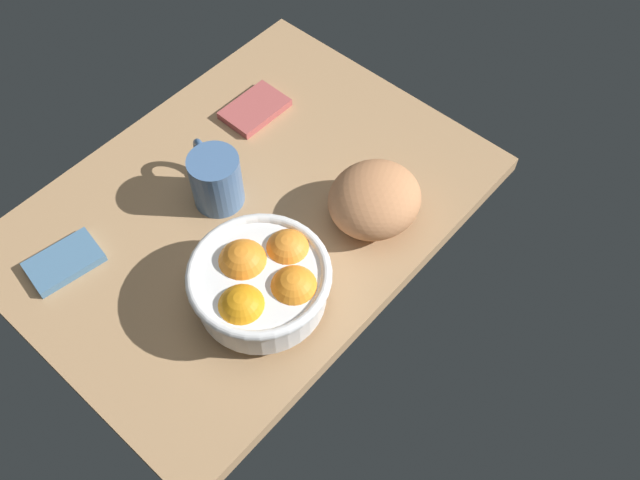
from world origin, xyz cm
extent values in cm
cube|color=tan|center=(0.00, 0.00, -1.50)|extent=(78.59, 57.74, 3.00)
cylinder|color=white|center=(11.35, 14.88, 0.90)|extent=(10.96, 10.96, 1.79)
cylinder|color=white|center=(11.35, 14.88, 4.97)|extent=(19.64, 19.64, 6.35)
torus|color=white|center=(11.35, 14.88, 8.15)|extent=(21.24, 21.24, 1.60)
sphere|color=orange|center=(9.39, 19.91, 6.59)|extent=(7.42, 7.42, 7.42)
sphere|color=orange|center=(16.52, 16.50, 6.58)|extent=(7.36, 7.36, 7.36)
sphere|color=orange|center=(11.18, 11.39, 6.65)|extent=(7.80, 7.80, 7.80)
sphere|color=orange|center=(5.18, 14.78, 6.55)|extent=(7.19, 7.19, 7.19)
ellipsoid|color=tan|center=(-12.24, 17.48, 4.85)|extent=(17.50, 16.51, 9.69)
cube|color=#AD4E4B|center=(-16.54, -14.20, 0.73)|extent=(11.96, 8.08, 1.46)
cube|color=teal|center=(27.36, -13.31, 0.74)|extent=(12.32, 8.86, 1.48)
cylinder|color=#476B9A|center=(1.96, -4.39, 4.96)|extent=(8.50, 8.50, 9.91)
torus|color=#476B9A|center=(0.20, -9.55, 4.96)|extent=(3.32, 6.78, 6.75)
camera|label=1|loc=(43.13, 54.69, 91.87)|focal=38.12mm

